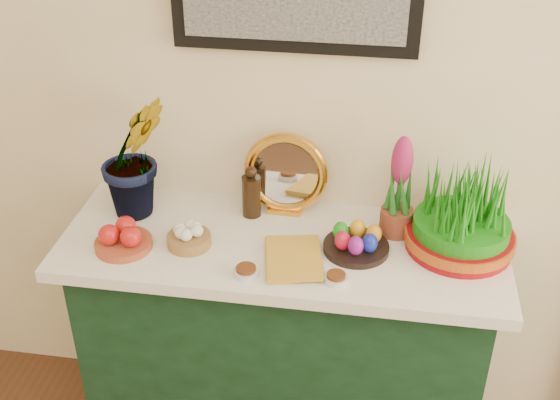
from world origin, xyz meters
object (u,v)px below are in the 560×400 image
(sideboard, at_px, (282,349))
(hyacinth_green, at_px, (133,138))
(wheatgrass_sabzeh, at_px, (463,215))
(book, at_px, (265,258))
(mirror, at_px, (286,174))

(sideboard, bearing_deg, hyacinth_green, 168.83)
(sideboard, distance_m, hyacinth_green, 0.89)
(wheatgrass_sabzeh, bearing_deg, hyacinth_green, 177.18)
(wheatgrass_sabzeh, bearing_deg, sideboard, -175.12)
(book, bearing_deg, hyacinth_green, 143.77)
(sideboard, xyz_separation_m, book, (-0.03, -0.12, 0.48))
(sideboard, relative_size, mirror, 4.59)
(hyacinth_green, xyz_separation_m, wheatgrass_sabzeh, (1.04, -0.05, -0.15))
(mirror, xyz_separation_m, book, (-0.02, -0.31, -0.12))
(wheatgrass_sabzeh, bearing_deg, book, -163.60)
(hyacinth_green, bearing_deg, book, -64.56)
(sideboard, distance_m, book, 0.50)
(sideboard, relative_size, hyacinth_green, 2.37)
(hyacinth_green, distance_m, book, 0.57)
(mirror, height_order, wheatgrass_sabzeh, mirror)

